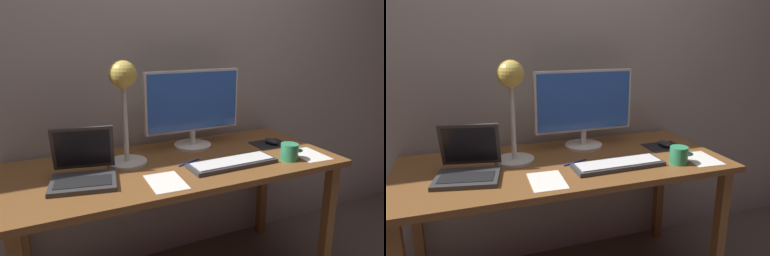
{
  "view_description": "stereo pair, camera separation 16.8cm",
  "coord_description": "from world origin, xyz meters",
  "views": [
    {
      "loc": [
        -0.64,
        -1.52,
        1.35
      ],
      "look_at": [
        0.05,
        -0.05,
        0.92
      ],
      "focal_mm": 33.05,
      "sensor_mm": 36.0,
      "label": 1
    },
    {
      "loc": [
        -0.48,
        -1.58,
        1.35
      ],
      "look_at": [
        0.05,
        -0.05,
        0.92
      ],
      "focal_mm": 33.05,
      "sensor_mm": 36.0,
      "label": 2
    }
  ],
  "objects": [
    {
      "name": "desk_lamp",
      "position": [
        -0.24,
        0.08,
        1.08
      ],
      "size": [
        0.19,
        0.19,
        0.5
      ],
      "color": "beige",
      "rests_on": "desk"
    },
    {
      "name": "paper_sheet_near_mouse",
      "position": [
        0.66,
        -0.19,
        0.74
      ],
      "size": [
        0.16,
        0.22,
        0.0
      ],
      "primitive_type": "cube",
      "rotation": [
        0.0,
        0.0,
        -0.07
      ],
      "color": "white",
      "rests_on": "desk"
    },
    {
      "name": "mouse",
      "position": [
        0.6,
        0.04,
        0.76
      ],
      "size": [
        0.06,
        0.1,
        0.03
      ],
      "primitive_type": "ellipsoid",
      "color": "#28282B",
      "rests_on": "mousepad"
    },
    {
      "name": "laptop",
      "position": [
        -0.46,
        -0.03,
        0.8
      ],
      "size": [
        0.32,
        0.32,
        0.22
      ],
      "color": "#38383A",
      "rests_on": "desk"
    },
    {
      "name": "keyboard_main",
      "position": [
        0.22,
        -0.15,
        0.75
      ],
      "size": [
        0.44,
        0.15,
        0.03
      ],
      "color": "#38383A",
      "rests_on": "desk"
    },
    {
      "name": "monitor",
      "position": [
        0.17,
        0.19,
        0.97
      ],
      "size": [
        0.55,
        0.21,
        0.43
      ],
      "color": "silver",
      "rests_on": "desk"
    },
    {
      "name": "back_wall",
      "position": [
        0.0,
        0.4,
        1.3
      ],
      "size": [
        4.8,
        0.06,
        2.6
      ],
      "primitive_type": "cube",
      "color": "#A8A099",
      "rests_on": "ground"
    },
    {
      "name": "paper_sheet_by_keyboard",
      "position": [
        -0.15,
        -0.21,
        0.74
      ],
      "size": [
        0.16,
        0.22,
        0.0
      ],
      "primitive_type": "cube",
      "rotation": [
        0.0,
        0.0,
        -0.05
      ],
      "color": "white",
      "rests_on": "desk"
    },
    {
      "name": "pen",
      "position": [
        0.04,
        -0.04,
        0.74
      ],
      "size": [
        0.13,
        0.06,
        0.01
      ],
      "primitive_type": "cylinder",
      "rotation": [
        0.0,
        1.57,
        0.37
      ],
      "color": "#2633A5",
      "rests_on": "desk"
    },
    {
      "name": "mousepad",
      "position": [
        0.59,
        0.04,
        0.74
      ],
      "size": [
        0.2,
        0.16,
        0.0
      ],
      "primitive_type": "cube",
      "color": "black",
      "rests_on": "desk"
    },
    {
      "name": "desk",
      "position": [
        0.0,
        0.0,
        0.66
      ],
      "size": [
        1.6,
        0.7,
        0.74
      ],
      "color": "brown",
      "rests_on": "ground"
    },
    {
      "name": "coffee_mug",
      "position": [
        0.52,
        -0.21,
        0.78
      ],
      "size": [
        0.12,
        0.09,
        0.08
      ],
      "color": "#339966",
      "rests_on": "desk"
    }
  ]
}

